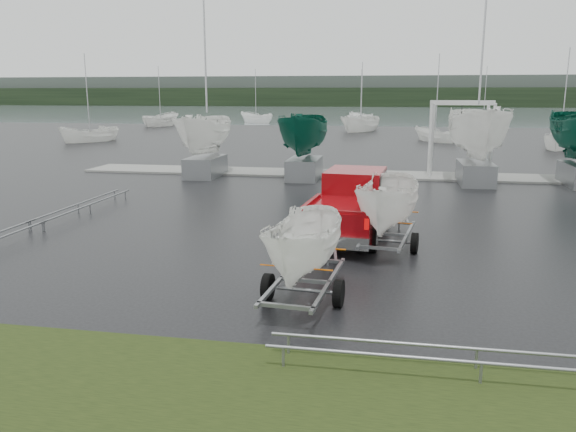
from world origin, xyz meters
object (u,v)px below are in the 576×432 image
Objects in this scene: trailer_hitched at (305,196)px; trailer_parked at (391,159)px; pickup_truck at (352,201)px; boat_hoist at (461,128)px.

trailer_parked reaches higher than trailer_hitched.
pickup_truck is 6.62m from trailer_hitched.
trailer_parked is (1.21, -1.90, 1.63)m from pickup_truck.
boat_hoist is at bearing 74.84° from pickup_truck.
trailer_hitched is 0.88× the size of trailer_parked.
trailer_hitched is (-0.58, -6.46, 1.33)m from pickup_truck.
trailer_parked reaches higher than pickup_truck.
boat_hoist is (3.65, 15.03, 0.01)m from trailer_parked.
trailer_hitched reaches higher than pickup_truck.
trailer_hitched is 4.91m from trailer_parked.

